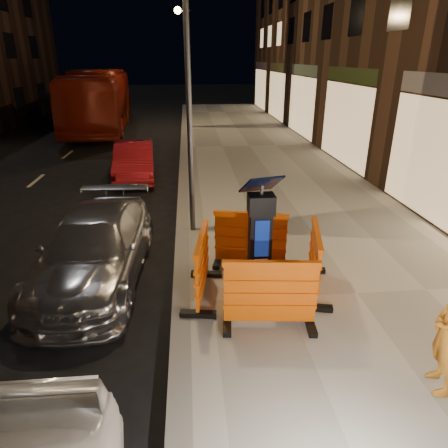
{
  "coord_description": "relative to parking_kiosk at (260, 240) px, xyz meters",
  "views": [
    {
      "loc": [
        0.2,
        -5.61,
        3.88
      ],
      "look_at": [
        0.8,
        1.0,
        1.1
      ],
      "focal_mm": 32.0,
      "sensor_mm": 36.0,
      "label": 1
    }
  ],
  "objects": [
    {
      "name": "barrier_front",
      "position": [
        0.0,
        -0.95,
        -0.43
      ],
      "size": [
        1.46,
        0.72,
        1.1
      ],
      "primitive_type": "cube",
      "rotation": [
        0.0,
        0.0,
        -0.1
      ],
      "color": "#F45C08",
      "rests_on": "sidewalk"
    },
    {
      "name": "parking_kiosk",
      "position": [
        0.0,
        0.0,
        0.0
      ],
      "size": [
        0.73,
        0.73,
        1.97
      ],
      "primitive_type": "cube",
      "rotation": [
        0.0,
        0.0,
        -0.19
      ],
      "color": "black",
      "rests_on": "sidewalk"
    },
    {
      "name": "sidewalk",
      "position": [
        1.69,
        -0.2,
        -1.06
      ],
      "size": [
        6.0,
        60.0,
        0.15
      ],
      "primitive_type": "cube",
      "color": "#99978B",
      "rests_on": "ground"
    },
    {
      "name": "barrier_back",
      "position": [
        0.0,
        0.95,
        -0.43
      ],
      "size": [
        1.51,
        0.9,
        1.1
      ],
      "primitive_type": "cube",
      "rotation": [
        0.0,
        0.0,
        -0.24
      ],
      "color": "#F45C08",
      "rests_on": "sidewalk"
    },
    {
      "name": "car_silver",
      "position": [
        -2.89,
        0.99,
        -1.13
      ],
      "size": [
        1.97,
        4.4,
        1.25
      ],
      "primitive_type": "imported",
      "rotation": [
        0.0,
        0.0,
        -0.05
      ],
      "color": "#B4B4B9",
      "rests_on": "ground"
    },
    {
      "name": "bus_doubledecker",
      "position": [
        -6.07,
        18.55,
        -1.13
      ],
      "size": [
        3.65,
        11.88,
        3.26
      ],
      "primitive_type": "imported",
      "rotation": [
        0.0,
        0.0,
        0.08
      ],
      "color": "maroon",
      "rests_on": "ground"
    },
    {
      "name": "car_red",
      "position": [
        -2.96,
        7.83,
        -1.13
      ],
      "size": [
        1.56,
        3.75,
        1.2
      ],
      "primitive_type": "imported",
      "rotation": [
        0.0,
        0.0,
        0.08
      ],
      "color": "#A91721",
      "rests_on": "ground"
    },
    {
      "name": "barrier_bldgside",
      "position": [
        0.95,
        0.0,
        -0.43
      ],
      "size": [
        0.88,
        1.5,
        1.1
      ],
      "primitive_type": "cube",
      "rotation": [
        0.0,
        0.0,
        1.35
      ],
      "color": "#F45C08",
      "rests_on": "sidewalk"
    },
    {
      "name": "street_lamp_far",
      "position": [
        -1.06,
        17.8,
        2.02
      ],
      "size": [
        0.12,
        0.12,
        6.0
      ],
      "primitive_type": "cylinder",
      "color": "#3F3F44",
      "rests_on": "sidewalk"
    },
    {
      "name": "barrier_kerbside",
      "position": [
        -0.95,
        0.0,
        -0.43
      ],
      "size": [
        0.79,
        1.48,
        1.1
      ],
      "primitive_type": "cube",
      "rotation": [
        0.0,
        0.0,
        1.42
      ],
      "color": "#F45C08",
      "rests_on": "sidewalk"
    },
    {
      "name": "kerb",
      "position": [
        -1.31,
        -0.2,
        -1.06
      ],
      "size": [
        0.3,
        60.0,
        0.15
      ],
      "primitive_type": "cube",
      "color": "slate",
      "rests_on": "ground"
    },
    {
      "name": "street_lamp_mid",
      "position": [
        -1.06,
        2.8,
        2.02
      ],
      "size": [
        0.12,
        0.12,
        6.0
      ],
      "primitive_type": "cylinder",
      "color": "#3F3F44",
      "rests_on": "sidewalk"
    },
    {
      "name": "ground_plane",
      "position": [
        -1.31,
        -0.2,
        -1.13
      ],
      "size": [
        120.0,
        120.0,
        0.0
      ],
      "primitive_type": "plane",
      "color": "black",
      "rests_on": "ground"
    }
  ]
}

